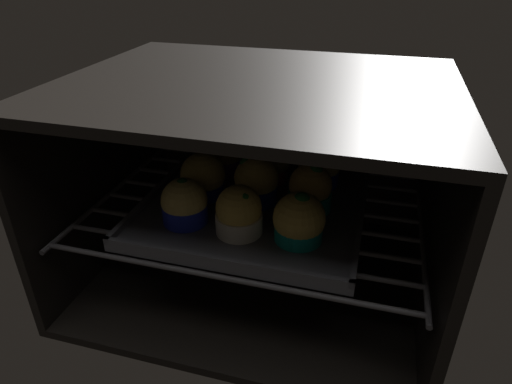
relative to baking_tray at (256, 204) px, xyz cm
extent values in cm
cube|color=black|center=(0.00, 0.59, -15.43)|extent=(59.00, 47.00, 1.50)
cube|color=black|center=(0.00, 0.59, 20.07)|extent=(59.00, 47.00, 1.50)
cube|color=black|center=(0.00, 23.34, 2.32)|extent=(59.00, 1.50, 34.00)
cube|color=black|center=(-28.75, 0.59, 2.32)|extent=(1.50, 47.00, 34.00)
cube|color=black|center=(28.75, 0.59, 2.32)|extent=(1.50, 47.00, 34.00)
cylinder|color=#4C494C|center=(0.00, -18.41, -1.08)|extent=(54.00, 0.80, 0.80)
cylinder|color=#4C494C|center=(0.00, -12.98, -1.08)|extent=(54.00, 0.80, 0.80)
cylinder|color=#4C494C|center=(0.00, -7.55, -1.08)|extent=(54.00, 0.80, 0.80)
cylinder|color=#4C494C|center=(0.00, -2.12, -1.08)|extent=(54.00, 0.80, 0.80)
cylinder|color=#4C494C|center=(0.00, 3.30, -1.08)|extent=(54.00, 0.80, 0.80)
cylinder|color=#4C494C|center=(0.00, 8.73, -1.08)|extent=(54.00, 0.80, 0.80)
cylinder|color=#4C494C|center=(0.00, 14.16, -1.08)|extent=(54.00, 0.80, 0.80)
cylinder|color=#4C494C|center=(0.00, 19.59, -1.08)|extent=(54.00, 0.80, 0.80)
cylinder|color=#4C494C|center=(-27.00, 0.59, -1.08)|extent=(0.80, 42.00, 0.80)
cylinder|color=#4C494C|center=(27.00, 0.59, -1.08)|extent=(0.80, 42.00, 0.80)
cube|color=#4C4C51|center=(0.00, 0.00, -0.08)|extent=(35.82, 35.82, 1.20)
cube|color=#4C4C51|center=(0.00, -17.51, 1.02)|extent=(35.82, 0.80, 1.00)
cube|color=#4C4C51|center=(0.00, 17.51, 1.02)|extent=(35.82, 0.80, 1.00)
cube|color=#4C4C51|center=(-17.51, 0.00, 1.02)|extent=(0.80, 35.82, 1.00)
cube|color=#4C4C51|center=(17.51, 0.00, 1.02)|extent=(0.80, 35.82, 1.00)
cylinder|color=#1928B7|center=(-8.97, -8.81, 2.03)|extent=(7.06, 7.06, 3.02)
sphere|color=#DBBC60|center=(-8.97, -8.81, 4.17)|extent=(7.16, 7.16, 7.16)
sphere|color=#19511E|center=(-9.01, -8.81, 6.84)|extent=(2.25, 2.25, 2.25)
cylinder|color=silver|center=(0.21, -9.37, 2.03)|extent=(7.06, 7.06, 3.02)
sphere|color=gold|center=(0.21, -9.37, 4.73)|extent=(6.85, 6.85, 6.85)
sphere|color=#1E6023|center=(0.99, -10.18, 6.65)|extent=(2.33, 2.33, 2.33)
cylinder|color=#0C8C84|center=(8.94, -8.89, 2.03)|extent=(7.06, 7.06, 3.02)
sphere|color=gold|center=(8.94, -8.89, 4.17)|extent=(7.64, 7.64, 7.64)
sphere|color=#19511E|center=(9.18, -9.07, 7.10)|extent=(2.58, 2.58, 2.58)
cylinder|color=#1928B7|center=(-9.33, -0.19, 2.03)|extent=(7.06, 7.06, 3.02)
sphere|color=gold|center=(-9.33, -0.19, 4.39)|extent=(7.67, 7.67, 7.67)
sphere|color=#1E6023|center=(-8.44, -0.93, 6.96)|extent=(1.89, 1.89, 1.89)
cylinder|color=#1928B7|center=(-0.17, 0.23, 2.03)|extent=(7.06, 7.06, 3.02)
sphere|color=gold|center=(-0.17, 0.23, 4.85)|extent=(7.41, 7.41, 7.41)
sphere|color=#1E6023|center=(-1.65, 0.15, 7.23)|extent=(2.33, 2.33, 2.33)
cylinder|color=#0C8C84|center=(9.01, 0.21, 2.03)|extent=(7.06, 7.06, 3.02)
sphere|color=gold|center=(9.01, 0.21, 4.88)|extent=(6.95, 6.95, 6.95)
sphere|color=#1E6023|center=(9.69, -0.08, 7.51)|extent=(2.36, 2.36, 2.36)
cylinder|color=#7A238C|center=(-8.96, 9.19, 2.03)|extent=(7.06, 7.06, 3.02)
sphere|color=gold|center=(-8.96, 9.19, 4.35)|extent=(7.09, 7.09, 7.09)
sphere|color=#19511E|center=(-9.56, 9.49, 7.00)|extent=(2.06, 2.06, 2.06)
cylinder|color=red|center=(0.25, 8.80, 2.03)|extent=(7.06, 7.06, 3.02)
sphere|color=#DBBC60|center=(0.25, 8.80, 4.49)|extent=(7.70, 7.70, 7.70)
sphere|color=#19511E|center=(-0.13, 8.03, 7.02)|extent=(2.21, 2.21, 2.21)
cylinder|color=#1928B7|center=(9.14, 9.35, 2.03)|extent=(7.06, 7.06, 3.02)
sphere|color=#DBBC60|center=(9.14, 9.35, 4.91)|extent=(7.75, 7.75, 7.75)
sphere|color=#28702D|center=(8.85, 9.97, 7.49)|extent=(2.30, 2.30, 2.30)
camera|label=1|loc=(17.58, -62.60, 38.46)|focal=31.25mm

